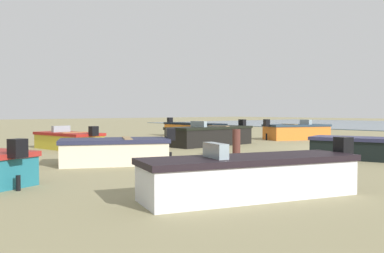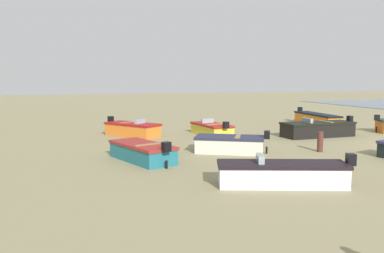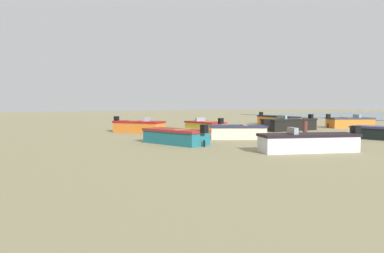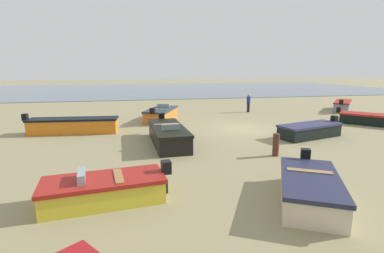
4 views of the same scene
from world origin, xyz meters
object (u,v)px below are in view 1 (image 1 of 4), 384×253
at_px(boat_orange_0, 193,130).
at_px(boat_orange_7, 296,132).
at_px(boat_black_5, 369,148).
at_px(boat_cream_10, 115,151).
at_px(boat_yellow_1, 69,140).
at_px(mooring_post_near_water, 236,143).
at_px(boat_white_6, 251,176).
at_px(boat_black_2, 210,136).

bearing_deg(boat_orange_0, boat_orange_7, 124.24).
height_order(boat_black_5, boat_cream_10, boat_cream_10).
relative_size(boat_yellow_1, boat_cream_10, 1.03).
bearing_deg(boat_orange_0, mooring_post_near_water, 60.45).
xyz_separation_m(boat_yellow_1, boat_white_6, (-12.15, 1.86, 0.03)).
xyz_separation_m(boat_black_5, mooring_post_near_water, (3.58, 2.86, 0.12)).
bearing_deg(boat_orange_0, boat_black_2, 60.32).
bearing_deg(boat_yellow_1, boat_black_5, -68.02).
bearing_deg(boat_cream_10, boat_white_6, -158.44).
distance_m(boat_yellow_1, boat_orange_7, 13.34).
relative_size(boat_orange_0, boat_cream_10, 1.47).
height_order(boat_white_6, boat_orange_7, boat_orange_7).
distance_m(boat_black_2, boat_white_6, 12.50).
relative_size(boat_cream_10, mooring_post_near_water, 3.64).
bearing_deg(boat_white_6, boat_orange_7, -39.78).
relative_size(boat_yellow_1, boat_white_6, 0.83).
bearing_deg(boat_black_2, boat_cream_10, 111.57).
bearing_deg(boat_white_6, boat_yellow_1, 9.58).
relative_size(boat_orange_7, boat_cream_10, 1.11).
distance_m(boat_orange_0, boat_yellow_1, 10.17).
xyz_separation_m(boat_orange_7, boat_cream_10, (-3.05, 14.22, -0.05)).
bearing_deg(boat_black_5, boat_white_6, 174.42).
bearing_deg(boat_orange_7, mooring_post_near_water, -44.41).
relative_size(boat_orange_0, boat_yellow_1, 1.43).
xyz_separation_m(boat_black_2, mooring_post_near_water, (-4.52, 3.01, 0.03)).
xyz_separation_m(boat_black_5, boat_white_6, (-1.45, 7.91, 0.02)).
bearing_deg(boat_cream_10, mooring_post_near_water, -77.42).
distance_m(boat_orange_7, boat_cream_10, 14.54).
distance_m(boat_white_6, boat_orange_7, 17.55).
bearing_deg(boat_black_5, boat_orange_0, 58.43).
height_order(boat_yellow_1, boat_orange_7, boat_orange_7).
height_order(boat_black_2, mooring_post_near_water, boat_black_2).
relative_size(boat_yellow_1, boat_orange_7, 0.93).
xyz_separation_m(boat_black_5, boat_orange_7, (7.83, -6.98, 0.07)).
xyz_separation_m(boat_orange_0, boat_yellow_1, (-2.74, 9.80, -0.08)).
xyz_separation_m(boat_black_2, boat_cream_10, (-3.33, 7.39, -0.06)).
distance_m(boat_orange_0, boat_black_2, 6.44).
relative_size(boat_black_2, mooring_post_near_water, 4.90).
xyz_separation_m(boat_orange_0, boat_black_2, (-5.34, 3.60, 0.01)).
distance_m(boat_black_5, mooring_post_near_water, 4.59).
distance_m(boat_yellow_1, boat_black_5, 12.29).
xyz_separation_m(boat_orange_0, mooring_post_near_water, (-9.86, 6.61, 0.04)).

